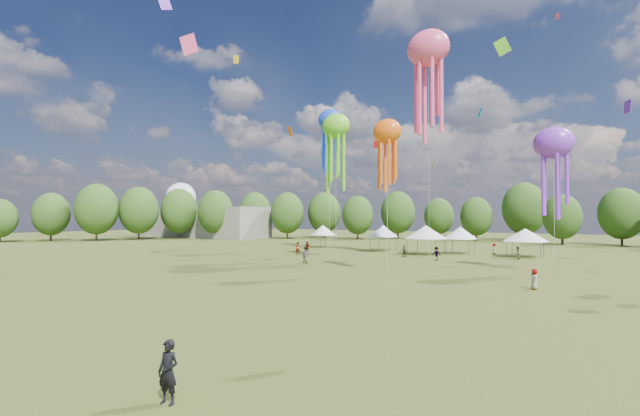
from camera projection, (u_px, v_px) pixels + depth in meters
The scene contains 10 objects.
ground at pixel (44, 348), 17.73m from camera, with size 300.00×300.00×0.00m, color #384416.
observer_main at pixel (168, 372), 12.38m from camera, with size 0.67×0.44×1.84m, color black.
spectator_near at pixel (305, 255), 50.14m from camera, with size 0.93×0.73×1.92m, color gray.
spectators_far at pixel (416, 252), 55.60m from camera, with size 33.11×31.17×1.91m.
festival_tents at pixel (426, 232), 65.24m from camera, with size 38.45×9.56×4.24m.
show_kites at pixel (402, 108), 54.23m from camera, with size 36.45×23.74×29.13m.
small_kites at pixel (417, 22), 53.11m from camera, with size 70.11×61.80×46.66m.
treeline at pixel (435, 210), 72.37m from camera, with size 201.57×95.24×13.43m.
hangar at pixel (201, 222), 117.40m from camera, with size 40.00×12.00×8.00m, color gray.
radome at pixel (181, 202), 131.28m from camera, with size 9.00×9.00×16.00m.
Camera 1 is at (19.29, -8.75, 5.38)m, focal length 24.11 mm.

